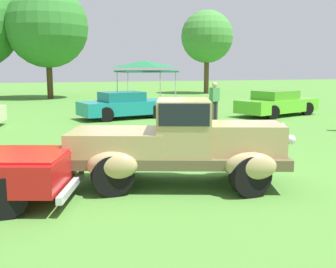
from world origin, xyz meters
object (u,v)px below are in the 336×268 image
object	(u,v)px
show_car_teal	(125,105)
canopy_tent_left_field	(145,66)
show_car_lime	(277,103)
spectator_near_truck	(214,100)
feature_pickup_truck	(179,142)

from	to	relation	value
show_car_teal	canopy_tent_left_field	distance (m)	5.25
show_car_lime	show_car_teal	bearing A→B (deg)	168.81
show_car_teal	spectator_near_truck	bearing A→B (deg)	-32.14
show_car_lime	canopy_tent_left_field	distance (m)	7.86
canopy_tent_left_field	spectator_near_truck	bearing A→B (deg)	-79.34
feature_pickup_truck	show_car_teal	xyz separation A→B (m)	(1.47, 10.95, -0.26)
spectator_near_truck	canopy_tent_left_field	bearing A→B (deg)	100.66
show_car_lime	spectator_near_truck	xyz separation A→B (m)	(-3.74, -0.76, 0.31)
show_car_teal	spectator_near_truck	size ratio (longest dim) A/B	2.60
show_car_lime	spectator_near_truck	world-z (taller)	spectator_near_truck
show_car_teal	spectator_near_truck	xyz separation A→B (m)	(3.49, -2.19, 0.31)
show_car_teal	show_car_lime	size ratio (longest dim) A/B	0.94
show_car_teal	feature_pickup_truck	bearing A→B (deg)	-97.66
spectator_near_truck	canopy_tent_left_field	distance (m)	6.85
feature_pickup_truck	show_car_lime	distance (m)	12.90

